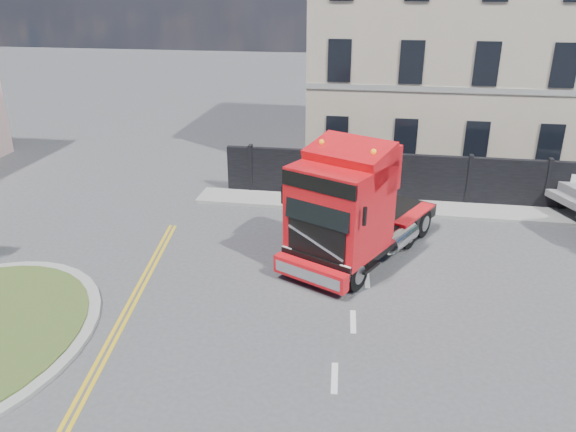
# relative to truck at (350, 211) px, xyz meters

# --- Properties ---
(ground) EXTENTS (120.00, 120.00, 0.00)m
(ground) POSITION_rel_truck_xyz_m (-2.58, -3.10, -1.77)
(ground) COLOR #424244
(ground) RESTS_ON ground
(hoarding_fence) EXTENTS (18.80, 0.25, 2.00)m
(hoarding_fence) POSITION_rel_truck_xyz_m (3.98, 5.90, -0.77)
(hoarding_fence) COLOR black
(hoarding_fence) RESTS_ON ground
(georgian_building) EXTENTS (12.30, 10.30, 12.80)m
(georgian_building) POSITION_rel_truck_xyz_m (3.42, 13.40, 4.01)
(georgian_building) COLOR #BDAD96
(georgian_building) RESTS_ON ground
(pavement_far) EXTENTS (20.00, 1.60, 0.12)m
(pavement_far) POSITION_rel_truck_xyz_m (3.42, 5.00, -1.71)
(pavement_far) COLOR gray
(pavement_far) RESTS_ON ground
(truck) EXTENTS (5.15, 6.97, 3.94)m
(truck) POSITION_rel_truck_xyz_m (0.00, 0.00, 0.00)
(truck) COLOR black
(truck) RESTS_ON ground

